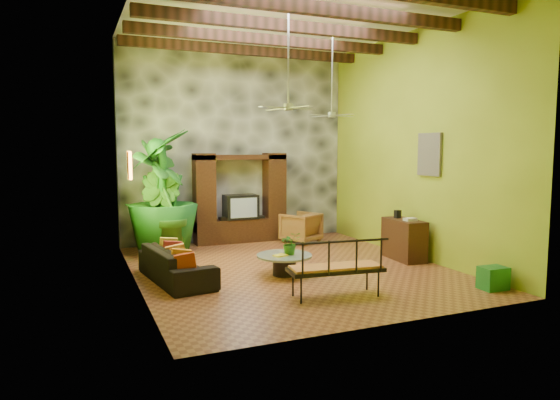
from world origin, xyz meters
name	(u,v)px	position (x,y,z in m)	size (l,w,h in m)	color
ground	(289,268)	(0.00, 0.00, 0.00)	(7.00, 7.00, 0.00)	brown
ceiling	(290,14)	(0.00, 0.00, 5.00)	(6.00, 7.00, 0.02)	silver
back_wall	(236,145)	(0.00, 3.50, 2.50)	(6.00, 0.02, 5.00)	olive
left_wall	(133,144)	(-3.00, 0.00, 2.50)	(0.02, 7.00, 5.00)	olive
right_wall	(413,145)	(3.00, 0.00, 2.50)	(0.02, 7.00, 5.00)	olive
stone_accent_wall	(236,145)	(0.00, 3.44, 2.50)	(5.98, 0.10, 4.98)	#323439
ceiling_beams	(290,26)	(0.00, 0.00, 4.78)	(5.95, 5.36, 0.22)	#3F1F14
entertainment_center	(240,205)	(0.00, 3.14, 0.97)	(2.40, 0.55, 2.30)	black
ceiling_fan_front	(288,96)	(-0.20, -0.40, 3.40)	(1.28, 1.28, 1.86)	#B0B0B5
ceiling_fan_back	(332,106)	(1.60, 1.20, 3.40)	(1.28, 1.28, 1.86)	#B0B0B5
wall_art_mask	(130,165)	(-2.96, 1.00, 2.10)	(0.06, 0.32, 0.55)	gold
wall_art_painting	(429,154)	(2.96, -0.60, 2.30)	(0.06, 0.70, 0.90)	#26618D
sofa	(176,264)	(-2.30, -0.09, 0.31)	(2.12, 0.83, 0.62)	black
wicker_armchair	(301,227)	(1.40, 2.44, 0.39)	(0.83, 0.86, 0.78)	#9B6238
tall_plant_a	(159,197)	(-2.19, 2.41, 1.31)	(1.38, 0.94, 2.63)	#236B1C
tall_plant_b	(164,212)	(-2.12, 2.21, 0.98)	(1.08, 0.87, 1.97)	#2B661B
tall_plant_c	(162,192)	(-2.10, 2.48, 1.43)	(1.60, 1.60, 2.85)	#185C1B
coffee_table	(284,262)	(-0.30, -0.46, 0.26)	(1.07, 1.07, 0.40)	black
centerpiece_plant	(290,243)	(-0.19, -0.48, 0.62)	(0.39, 0.34, 0.44)	#255E18
yellow_tray	(280,255)	(-0.43, -0.55, 0.41)	(0.25, 0.18, 0.03)	#FFF51B
iron_bench	(338,266)	(-0.07, -2.14, 0.53)	(1.63, 0.74, 0.57)	black
side_console	(404,239)	(2.65, -0.22, 0.44)	(0.50, 1.10, 0.88)	#361911
green_bin	(493,278)	(2.65, -2.74, 0.20)	(0.45, 0.34, 0.39)	#207938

